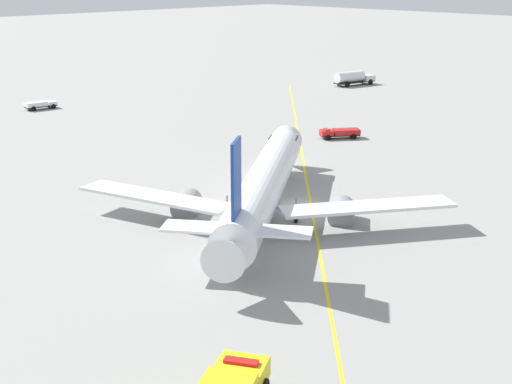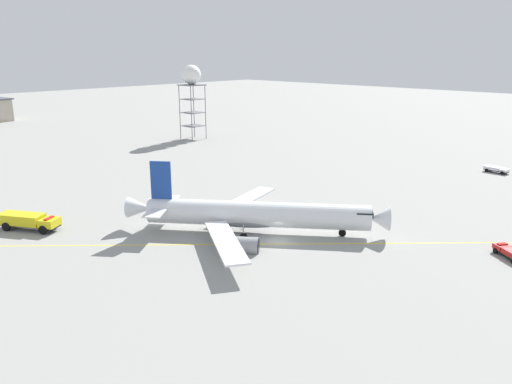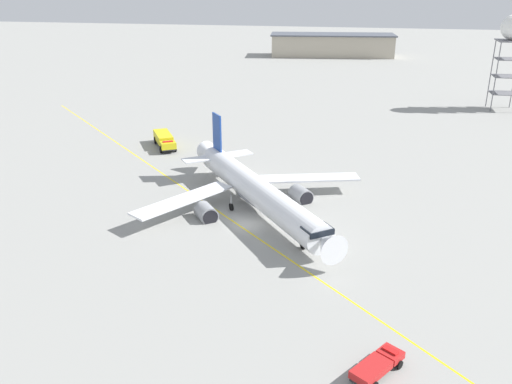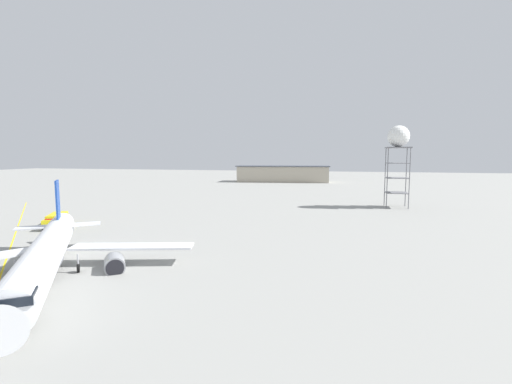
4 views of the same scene
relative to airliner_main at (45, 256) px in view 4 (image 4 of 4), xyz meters
The scene contains 5 objects.
ground_plane 5.78m from the airliner_main, ahead, with size 600.00×600.00×0.00m, color gray.
airliner_main is the anchor object (origin of this frame).
fire_tender_truck 35.18m from the airliner_main, 138.68° to the right, with size 9.75×7.26×2.50m.
radar_tower 88.38m from the airliner_main, 146.43° to the left, with size 6.47×6.47×22.71m.
terminal_shed 160.40m from the airliner_main, behind, with size 20.52×51.44×8.90m.
Camera 4 is at (28.88, 34.17, 14.59)m, focal length 25.18 mm.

